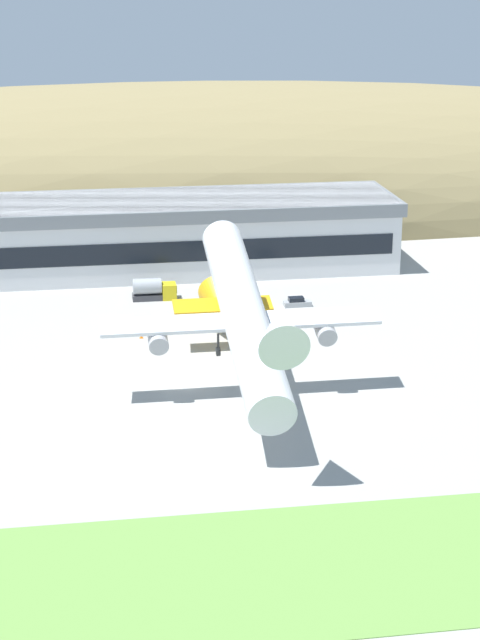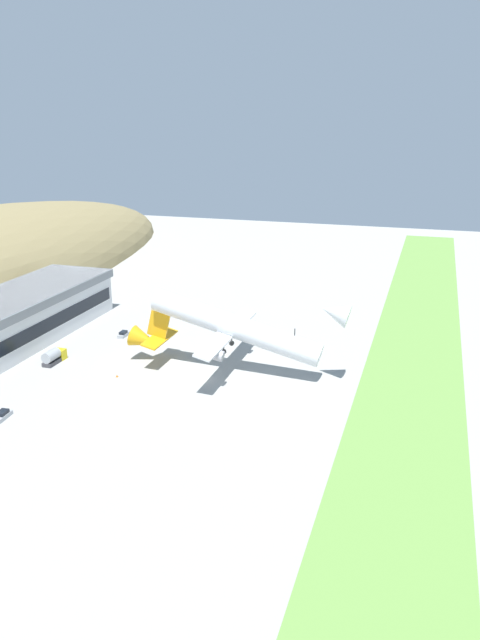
% 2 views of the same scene
% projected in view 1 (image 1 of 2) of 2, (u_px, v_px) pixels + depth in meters
% --- Properties ---
extents(ground_plane, '(416.25, 416.25, 0.00)m').
position_uv_depth(ground_plane, '(184.00, 384.00, 130.01)').
color(ground_plane, '#9E9E99').
extents(grass_strip_foreground, '(374.62, 21.13, 0.08)m').
position_uv_depth(grass_strip_foreground, '(236.00, 573.00, 89.64)').
color(grass_strip_foreground, '#669342').
rests_on(grass_strip_foreground, ground_plane).
extents(hill_backdrop, '(336.08, 78.71, 50.92)m').
position_uv_depth(hill_backdrop, '(181.00, 204.00, 227.99)').
color(hill_backdrop, olive).
rests_on(hill_backdrop, ground_plane).
extents(terminal_building, '(76.67, 19.98, 11.95)m').
position_uv_depth(terminal_building, '(165.00, 230.00, 177.11)').
color(terminal_building, silver).
rests_on(terminal_building, ground_plane).
extents(cargo_airplane, '(32.83, 49.93, 16.79)m').
position_uv_depth(cargo_airplane, '(243.00, 315.00, 123.30)').
color(cargo_airplane, silver).
extents(service_car_0, '(4.14, 1.71, 1.41)m').
position_uv_depth(service_car_0, '(297.00, 302.00, 159.61)').
color(service_car_0, '#999EA3').
rests_on(service_car_0, ground_plane).
extents(fuel_truck, '(6.73, 2.57, 3.34)m').
position_uv_depth(fuel_truck, '(153.00, 290.00, 162.55)').
color(fuel_truck, gold).
rests_on(fuel_truck, ground_plane).
extents(traffic_cone_0, '(0.52, 0.52, 0.58)m').
position_uv_depth(traffic_cone_0, '(141.00, 336.00, 146.06)').
color(traffic_cone_0, orange).
rests_on(traffic_cone_0, ground_plane).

